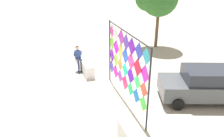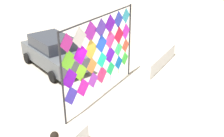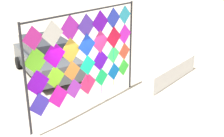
% 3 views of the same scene
% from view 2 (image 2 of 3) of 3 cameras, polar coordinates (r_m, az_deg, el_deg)
% --- Properties ---
extents(ground, '(120.00, 120.00, 0.00)m').
position_cam_2_polar(ground, '(11.05, -0.15, -7.04)').
color(ground, '#ADA393').
extents(plaza_ledge_right, '(3.58, 0.52, 0.73)m').
position_cam_2_polar(plaza_ledge_right, '(14.23, 10.00, 1.92)').
color(plaza_ledge_right, white).
rests_on(plaza_ledge_right, ground).
extents(kite_display_rack, '(4.82, 0.18, 3.46)m').
position_cam_2_polar(kite_display_rack, '(10.56, -2.39, 4.01)').
color(kite_display_rack, '#232328').
rests_on(kite_display_rack, ground).
extents(parked_car, '(3.15, 4.58, 1.64)m').
position_cam_2_polar(parked_car, '(14.06, -12.29, 3.47)').
color(parked_car, '#4C5156').
rests_on(parked_car, ground).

